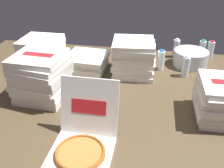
# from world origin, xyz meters

# --- Properties ---
(ground_plane) EXTENTS (3.20, 2.40, 0.02)m
(ground_plane) POSITION_xyz_m (0.00, 0.00, -0.01)
(ground_plane) COLOR #4C3D28
(open_pizza_box) EXTENTS (0.37, 0.48, 0.38)m
(open_pizza_box) POSITION_xyz_m (-0.10, -0.47, 0.07)
(open_pizza_box) COLOR white
(open_pizza_box) RESTS_ON ground_plane
(pizza_stack_left_near) EXTENTS (0.41, 0.41, 0.32)m
(pizza_stack_left_near) POSITION_xyz_m (0.08, 0.59, 0.16)
(pizza_stack_left_near) COLOR white
(pizza_stack_left_near) RESTS_ON ground_plane
(pizza_stack_left_far) EXTENTS (0.40, 0.39, 0.28)m
(pizza_stack_left_far) POSITION_xyz_m (-0.82, 0.60, 0.14)
(pizza_stack_left_far) COLOR white
(pizza_stack_left_far) RESTS_ON ground_plane
(pizza_stack_right_far) EXTENTS (0.43, 0.43, 0.36)m
(pizza_stack_right_far) POSITION_xyz_m (-0.57, 0.04, 0.18)
(pizza_stack_right_far) COLOR white
(pizza_stack_right_far) RESTS_ON ground_plane
(pizza_stack_right_near) EXTENTS (0.39, 0.40, 0.16)m
(pizza_stack_right_near) POSITION_xyz_m (-0.37, 0.56, 0.08)
(pizza_stack_right_near) COLOR white
(pizza_stack_right_near) RESTS_ON ground_plane
(ice_bucket) EXTENTS (0.34, 0.34, 0.15)m
(ice_bucket) POSITION_xyz_m (0.63, 0.87, 0.08)
(ice_bucket) COLOR #B7BABF
(ice_bucket) RESTS_ON ground_plane
(water_bottle_0) EXTENTS (0.07, 0.07, 0.20)m
(water_bottle_0) POSITION_xyz_m (0.76, 1.07, 0.10)
(water_bottle_0) COLOR silver
(water_bottle_0) RESTS_ON ground_plane
(water_bottle_1) EXTENTS (0.07, 0.07, 0.20)m
(water_bottle_1) POSITION_xyz_m (0.84, 1.06, 0.10)
(water_bottle_1) COLOR white
(water_bottle_1) RESTS_ON ground_plane
(water_bottle_2) EXTENTS (0.07, 0.07, 0.20)m
(water_bottle_2) POSITION_xyz_m (0.56, 0.61, 0.10)
(water_bottle_2) COLOR silver
(water_bottle_2) RESTS_ON ground_plane
(water_bottle_3) EXTENTS (0.07, 0.07, 0.20)m
(water_bottle_3) POSITION_xyz_m (0.34, 0.72, 0.10)
(water_bottle_3) COLOR white
(water_bottle_3) RESTS_ON ground_plane
(water_bottle_4) EXTENTS (0.07, 0.07, 0.20)m
(water_bottle_4) POSITION_xyz_m (0.49, 1.06, 0.10)
(water_bottle_4) COLOR white
(water_bottle_4) RESTS_ON ground_plane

